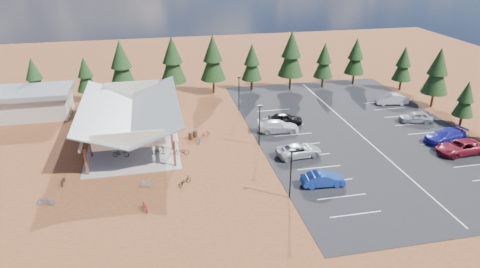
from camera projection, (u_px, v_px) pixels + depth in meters
ground at (221, 156)px, 49.41m from camera, size 140.00×140.00×0.00m
asphalt_lot at (358, 132)px, 55.56m from camera, size 27.00×44.00×0.04m
concrete_pad at (134, 138)px, 53.76m from camera, size 10.60×18.60×0.10m
bike_pavilion at (131, 110)px, 52.21m from camera, size 11.65×19.40×4.97m
outbuilding at (32, 102)px, 60.14m from camera, size 11.00×7.00×3.90m
lamp_post_0 at (291, 170)px, 40.20m from camera, size 0.50×0.25×5.14m
lamp_post_1 at (259, 123)px, 50.92m from camera, size 0.50×0.25×5.14m
lamp_post_2 at (239, 91)px, 61.63m from camera, size 0.50×0.25×5.14m
trash_bin_0 at (191, 136)px, 53.55m from camera, size 0.60×0.60×0.90m
trash_bin_1 at (195, 134)px, 54.10m from camera, size 0.60×0.60×0.90m
pine_0 at (34, 77)px, 63.06m from camera, size 3.16×3.16×7.35m
pine_1 at (85, 75)px, 64.90m from camera, size 3.00×3.00×6.99m
pine_2 at (121, 64)px, 64.29m from camera, size 4.09×4.09×9.52m
pine_3 at (173, 60)px, 66.80m from camera, size 4.11×4.11×9.57m
pine_4 at (213, 58)px, 67.93m from camera, size 4.09×4.09×9.53m
pine_5 at (252, 62)px, 69.53m from camera, size 3.38×3.38×7.87m
pine_6 at (291, 54)px, 69.67m from camera, size 4.22×4.22×9.83m
pine_7 at (324, 60)px, 71.10m from camera, size 3.27×3.27×7.63m
pine_8 at (356, 56)px, 72.72m from camera, size 3.44×3.44×8.02m
pine_11 at (466, 99)px, 56.03m from camera, size 2.70×2.70×6.30m
pine_12 at (438, 71)px, 62.18m from camera, size 3.85×3.85×8.97m
pine_13 at (403, 64)px, 69.77m from camera, size 3.17×3.17×7.38m
bike_0 at (121, 153)px, 48.79m from camera, size 1.99×1.10×0.99m
bike_1 at (102, 140)px, 52.11m from camera, size 1.76×0.71×1.03m
bike_2 at (124, 126)px, 56.29m from camera, size 1.75×0.94×0.87m
bike_3 at (122, 113)px, 60.20m from camera, size 1.65×0.77×0.96m
bike_4 at (159, 151)px, 49.46m from camera, size 1.68×0.63×0.87m
bike_5 at (144, 137)px, 52.88m from camera, size 1.81×0.78×1.05m
bike_6 at (153, 132)px, 54.50m from camera, size 1.70×0.77×0.86m
bike_7 at (148, 120)px, 58.01m from camera, size 1.60×0.89×0.92m
bike_8 at (63, 181)px, 43.44m from camera, size 0.58×1.60×0.83m
bike_10 at (45, 201)px, 39.96m from camera, size 1.79×0.97×0.89m
bike_11 at (145, 206)px, 39.20m from camera, size 0.89×1.58×0.92m
bike_12 at (185, 181)px, 43.36m from camera, size 1.74×1.67×0.94m
bike_13 at (147, 184)px, 42.88m from camera, size 1.57×0.81×0.91m
bike_14 at (200, 139)px, 52.65m from camera, size 0.83×1.80×0.91m
bike_15 at (205, 134)px, 54.03m from camera, size 1.57×1.09×0.93m
bike_16 at (181, 152)px, 49.40m from camera, size 1.93×0.76×1.00m
car_1 at (323, 179)px, 43.09m from camera, size 4.51×1.83×1.46m
car_2 at (299, 150)px, 49.09m from camera, size 5.52×2.99×1.47m
car_3 at (278, 126)px, 55.40m from camera, size 5.63×3.01×1.55m
car_4 at (285, 119)px, 57.71m from camera, size 4.86×2.49×1.58m
car_6 at (460, 147)px, 49.67m from camera, size 5.90×3.04×1.59m
car_7 at (445, 136)px, 52.61m from camera, size 5.87×3.22×1.61m
car_8 at (416, 117)px, 58.44m from camera, size 4.67×2.63×1.50m
car_9 at (391, 99)px, 64.96m from camera, size 5.09×2.54×1.60m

